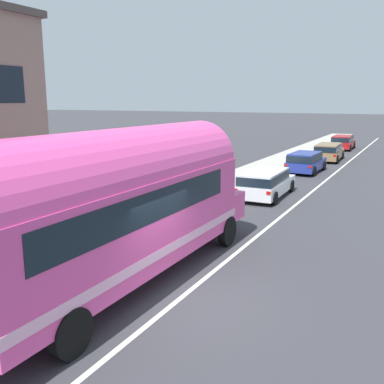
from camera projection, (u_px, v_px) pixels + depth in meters
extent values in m
plane|color=#38383D|center=(180.00, 298.00, 10.82)|extent=(300.00, 300.00, 0.00)
cube|color=silver|center=(301.00, 201.00, 21.22)|extent=(0.14, 80.00, 0.01)
cube|color=silver|center=(233.00, 194.00, 22.83)|extent=(0.12, 80.00, 0.01)
cube|color=#ADA89E|center=(192.00, 197.00, 21.70)|extent=(2.72, 90.00, 0.15)
cube|color=#EA4C9E|center=(119.00, 221.00, 11.24)|extent=(2.55, 9.43, 2.30)
cylinder|color=#EA4C9E|center=(118.00, 177.00, 11.00)|extent=(2.50, 9.33, 2.45)
cube|color=#EA4C9E|center=(209.00, 204.00, 16.01)|extent=(2.27, 1.31, 0.95)
cube|color=#F4B2D6|center=(120.00, 246.00, 11.37)|extent=(2.59, 9.47, 0.24)
cube|color=black|center=(111.00, 201.00, 10.85)|extent=(2.57, 7.63, 0.76)
cube|color=black|center=(202.00, 170.00, 15.22)|extent=(2.14, 0.11, 0.96)
cube|color=silver|center=(217.00, 203.00, 16.63)|extent=(0.90, 0.10, 0.56)
cylinder|color=black|center=(167.00, 222.00, 15.76)|extent=(0.27, 1.00, 1.00)
cylinder|color=black|center=(227.00, 231.00, 14.68)|extent=(0.27, 1.00, 1.00)
cylinder|color=black|center=(71.00, 333.00, 8.27)|extent=(0.27, 1.00, 1.00)
cube|color=white|center=(266.00, 186.00, 22.12)|extent=(1.96, 4.76, 0.60)
cube|color=white|center=(264.00, 177.00, 21.58)|extent=(1.72, 3.51, 0.55)
cube|color=black|center=(264.00, 177.00, 21.59)|extent=(1.79, 3.55, 0.43)
cube|color=red|center=(235.00, 190.00, 20.34)|extent=(0.20, 0.05, 0.14)
cube|color=red|center=(269.00, 193.00, 19.67)|extent=(0.20, 0.05, 0.14)
cylinder|color=black|center=(259.00, 183.00, 23.99)|extent=(0.22, 0.65, 0.64)
cylinder|color=black|center=(291.00, 186.00, 23.25)|extent=(0.22, 0.65, 0.64)
cylinder|color=black|center=(239.00, 195.00, 21.08)|extent=(0.22, 0.65, 0.64)
cylinder|color=black|center=(274.00, 198.00, 20.33)|extent=(0.22, 0.65, 0.64)
cube|color=navy|center=(306.00, 165.00, 29.50)|extent=(1.89, 4.24, 0.60)
cube|color=navy|center=(305.00, 157.00, 28.98)|extent=(1.66, 2.99, 0.55)
cube|color=black|center=(305.00, 157.00, 28.99)|extent=(1.72, 3.03, 0.43)
cube|color=red|center=(286.00, 165.00, 28.03)|extent=(0.20, 0.04, 0.14)
cube|color=red|center=(310.00, 167.00, 27.29)|extent=(0.20, 0.04, 0.14)
cylinder|color=black|center=(299.00, 164.00, 31.15)|extent=(0.21, 0.64, 0.64)
cylinder|color=black|center=(324.00, 166.00, 30.34)|extent=(0.21, 0.64, 0.64)
cylinder|color=black|center=(288.00, 169.00, 28.75)|extent=(0.21, 0.64, 0.64)
cylinder|color=black|center=(314.00, 171.00, 27.94)|extent=(0.21, 0.64, 0.64)
cube|color=olive|center=(329.00, 154.00, 35.21)|extent=(1.95, 4.72, 0.60)
cube|color=olive|center=(328.00, 147.00, 34.67)|extent=(1.71, 3.47, 0.55)
cube|color=black|center=(328.00, 148.00, 34.68)|extent=(1.77, 3.51, 0.43)
cube|color=red|center=(314.00, 154.00, 33.44)|extent=(0.20, 0.05, 0.14)
cube|color=red|center=(335.00, 156.00, 32.78)|extent=(0.20, 0.05, 0.14)
cylinder|color=black|center=(321.00, 154.00, 37.06)|extent=(0.22, 0.65, 0.64)
cylinder|color=black|center=(342.00, 155.00, 36.33)|extent=(0.22, 0.65, 0.64)
cylinder|color=black|center=(314.00, 158.00, 34.18)|extent=(0.22, 0.65, 0.64)
cylinder|color=black|center=(337.00, 160.00, 33.45)|extent=(0.22, 0.65, 0.64)
cube|color=#A5191E|center=(343.00, 144.00, 43.06)|extent=(1.87, 4.48, 0.60)
cube|color=#A5191E|center=(343.00, 139.00, 42.53)|extent=(1.66, 3.22, 0.55)
cube|color=black|center=(343.00, 139.00, 42.53)|extent=(1.72, 3.26, 0.43)
cube|color=red|center=(331.00, 144.00, 41.42)|extent=(0.20, 0.04, 0.14)
cube|color=red|center=(348.00, 145.00, 40.72)|extent=(0.20, 0.04, 0.14)
cylinder|color=black|center=(336.00, 144.00, 44.81)|extent=(0.21, 0.64, 0.64)
cylinder|color=black|center=(354.00, 145.00, 44.05)|extent=(0.21, 0.64, 0.64)
cylinder|color=black|center=(331.00, 147.00, 42.15)|extent=(0.21, 0.64, 0.64)
cylinder|color=black|center=(350.00, 148.00, 41.39)|extent=(0.21, 0.64, 0.64)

